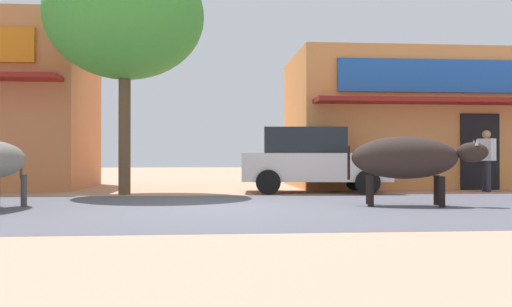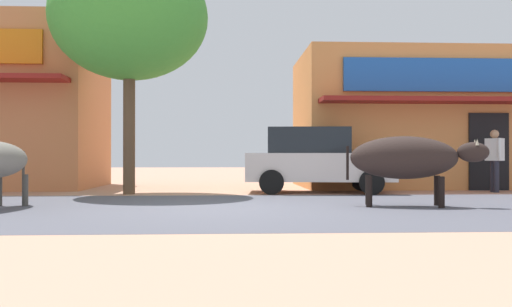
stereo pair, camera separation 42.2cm
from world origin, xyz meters
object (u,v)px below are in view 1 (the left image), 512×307
Objects in this scene: parked_hatchback_car at (311,159)px; cow_far_dark at (407,158)px; roadside_tree at (125,16)px; pedestrian_by_shop at (486,156)px.

parked_hatchback_car reaches higher than cow_far_dark.
roadside_tree is 7.58m from cow_far_dark.
roadside_tree reaches higher than pedestrian_by_shop.
parked_hatchback_car reaches higher than pedestrian_by_shop.
parked_hatchback_car is 2.39× the size of pedestrian_by_shop.
roadside_tree is 2.33× the size of cow_far_dark.
pedestrian_by_shop is at bearing -2.22° from parked_hatchback_car.
roadside_tree reaches higher than parked_hatchback_car.
pedestrian_by_shop is (9.23, 0.26, -3.36)m from roadside_tree.
parked_hatchback_car is 1.52× the size of cow_far_dark.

